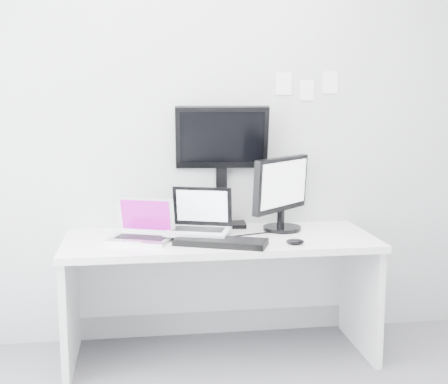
% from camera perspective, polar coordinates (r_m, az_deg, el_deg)
% --- Properties ---
extents(back_wall, '(3.60, 0.00, 3.60)m').
position_cam_1_polar(back_wall, '(3.77, -1.09, 6.14)').
color(back_wall, '#B6B8BA').
rests_on(back_wall, ground).
extents(desk, '(1.80, 0.70, 0.73)m').
position_cam_1_polar(desk, '(3.61, -0.36, -9.94)').
color(desk, white).
rests_on(desk, ground).
extents(macbook, '(0.41, 0.36, 0.26)m').
position_cam_1_polar(macbook, '(3.41, -7.99, -2.59)').
color(macbook, silver).
rests_on(macbook, desk).
extents(speaker, '(0.10, 0.10, 0.18)m').
position_cam_1_polar(speaker, '(3.67, -5.09, -2.34)').
color(speaker, black).
rests_on(speaker, desk).
extents(dell_laptop, '(0.42, 0.37, 0.30)m').
position_cam_1_polar(dell_laptop, '(3.46, -2.48, -2.03)').
color(dell_laptop, silver).
rests_on(dell_laptop, desk).
extents(rear_monitor, '(0.59, 0.25, 0.78)m').
position_cam_1_polar(rear_monitor, '(3.75, -0.22, 2.59)').
color(rear_monitor, black).
rests_on(rear_monitor, desk).
extents(samsung_monitor, '(0.53, 0.52, 0.47)m').
position_cam_1_polar(samsung_monitor, '(3.67, 5.57, -0.06)').
color(samsung_monitor, black).
rests_on(samsung_monitor, desk).
extents(keyboard, '(0.54, 0.36, 0.03)m').
position_cam_1_polar(keyboard, '(3.33, -0.31, -4.76)').
color(keyboard, black).
rests_on(keyboard, desk).
extents(mouse, '(0.11, 0.09, 0.03)m').
position_cam_1_polar(mouse, '(3.36, 6.76, -4.70)').
color(mouse, black).
rests_on(mouse, desk).
extents(wall_note_0, '(0.10, 0.00, 0.14)m').
position_cam_1_polar(wall_note_0, '(3.84, 5.69, 10.18)').
color(wall_note_0, white).
rests_on(wall_note_0, back_wall).
extents(wall_note_1, '(0.09, 0.00, 0.13)m').
position_cam_1_polar(wall_note_1, '(3.88, 7.87, 9.54)').
color(wall_note_1, white).
rests_on(wall_note_1, back_wall).
extents(wall_note_2, '(0.10, 0.00, 0.14)m').
position_cam_1_polar(wall_note_2, '(3.92, 10.03, 10.21)').
color(wall_note_2, white).
rests_on(wall_note_2, back_wall).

